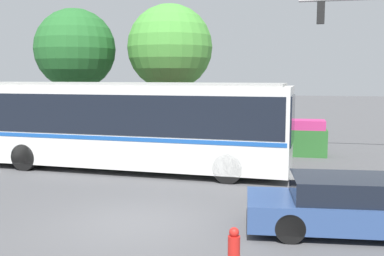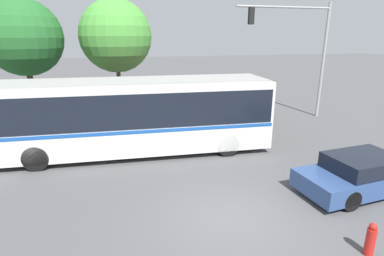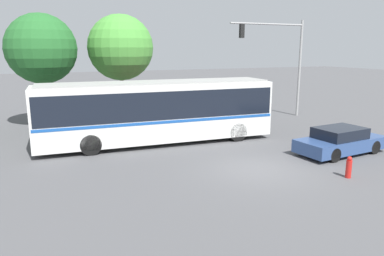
{
  "view_description": "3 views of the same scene",
  "coord_description": "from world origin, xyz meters",
  "px_view_note": "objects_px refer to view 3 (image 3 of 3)",
  "views": [
    {
      "loc": [
        3.55,
        -9.99,
        3.55
      ],
      "look_at": [
        0.33,
        4.99,
        1.74
      ],
      "focal_mm": 42.06,
      "sensor_mm": 36.0,
      "label": 1
    },
    {
      "loc": [
        -2.92,
        -7.08,
        5.01
      ],
      "look_at": [
        0.26,
        5.2,
        1.14
      ],
      "focal_mm": 28.3,
      "sensor_mm": 36.0,
      "label": 2
    },
    {
      "loc": [
        -8.25,
        -12.15,
        4.9
      ],
      "look_at": [
        -1.74,
        2.79,
        1.35
      ],
      "focal_mm": 33.98,
      "sensor_mm": 36.0,
      "label": 3
    }
  ],
  "objects_px": {
    "traffic_light_pole": "(284,53)",
    "street_tree_centre": "(120,48)",
    "city_bus": "(158,109)",
    "sedan_foreground": "(340,141)",
    "street_tree_left": "(41,49)",
    "fire_hydrant": "(349,168)"
  },
  "relations": [
    {
      "from": "traffic_light_pole",
      "to": "street_tree_centre",
      "type": "relative_size",
      "value": 0.96
    },
    {
      "from": "city_bus",
      "to": "street_tree_centre",
      "type": "bearing_deg",
      "value": 94.61
    },
    {
      "from": "sedan_foreground",
      "to": "traffic_light_pole",
      "type": "distance_m",
      "value": 10.43
    },
    {
      "from": "city_bus",
      "to": "street_tree_centre",
      "type": "relative_size",
      "value": 1.72
    },
    {
      "from": "sedan_foreground",
      "to": "traffic_light_pole",
      "type": "bearing_deg",
      "value": 64.49
    },
    {
      "from": "city_bus",
      "to": "street_tree_left",
      "type": "relative_size",
      "value": 1.76
    },
    {
      "from": "sedan_foreground",
      "to": "street_tree_left",
      "type": "bearing_deg",
      "value": 130.89
    },
    {
      "from": "traffic_light_pole",
      "to": "street_tree_centre",
      "type": "distance_m",
      "value": 11.46
    },
    {
      "from": "street_tree_centre",
      "to": "fire_hydrant",
      "type": "bearing_deg",
      "value": -71.15
    },
    {
      "from": "city_bus",
      "to": "sedan_foreground",
      "type": "height_order",
      "value": "city_bus"
    },
    {
      "from": "street_tree_left",
      "to": "city_bus",
      "type": "bearing_deg",
      "value": -52.06
    },
    {
      "from": "city_bus",
      "to": "traffic_light_pole",
      "type": "height_order",
      "value": "traffic_light_pole"
    },
    {
      "from": "fire_hydrant",
      "to": "street_tree_left",
      "type": "bearing_deg",
      "value": 124.97
    },
    {
      "from": "street_tree_left",
      "to": "street_tree_centre",
      "type": "height_order",
      "value": "street_tree_centre"
    },
    {
      "from": "sedan_foreground",
      "to": "street_tree_left",
      "type": "relative_size",
      "value": 0.66
    },
    {
      "from": "sedan_foreground",
      "to": "traffic_light_pole",
      "type": "height_order",
      "value": "traffic_light_pole"
    },
    {
      "from": "traffic_light_pole",
      "to": "city_bus",
      "type": "bearing_deg",
      "value": 18.93
    },
    {
      "from": "sedan_foreground",
      "to": "street_tree_centre",
      "type": "distance_m",
      "value": 15.41
    },
    {
      "from": "city_bus",
      "to": "traffic_light_pole",
      "type": "bearing_deg",
      "value": 22.19
    },
    {
      "from": "sedan_foreground",
      "to": "city_bus",
      "type": "bearing_deg",
      "value": 138.48
    },
    {
      "from": "street_tree_left",
      "to": "street_tree_centre",
      "type": "xyz_separation_m",
      "value": [
        5.05,
        0.67,
        0.09
      ]
    },
    {
      "from": "street_tree_left",
      "to": "sedan_foreground",
      "type": "bearing_deg",
      "value": -43.93
    }
  ]
}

